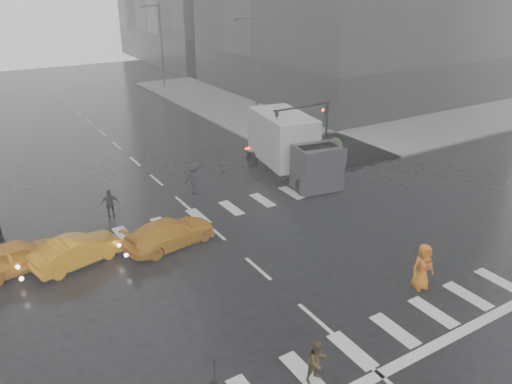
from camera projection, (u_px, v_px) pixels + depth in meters
ground at (258, 269)px, 21.44m from camera, size 120.00×120.00×0.00m
sidewalk_ne at (341, 117)px, 44.47m from camera, size 35.00×35.00×0.15m
road_markings at (258, 269)px, 21.43m from camera, size 18.00×48.00×0.01m
traffic_signal_pole at (314, 124)px, 30.76m from camera, size 4.45×0.42×4.50m
street_lamp_near at (255, 69)px, 38.79m from camera, size 2.15×0.22×9.00m
street_lamp_far at (160, 43)px, 54.46m from camera, size 2.15×0.22×9.00m
planter_west at (285, 163)px, 30.83m from camera, size 1.10×1.10×1.80m
planter_mid at (311, 157)px, 31.79m from camera, size 1.10×1.10×1.80m
planter_east at (335, 152)px, 32.75m from camera, size 1.10×1.10×1.80m
pedestrian_black at (215, 383)px, 13.22m from camera, size 1.06×1.08×2.43m
pedestrian_brown at (317, 361)px, 15.24m from camera, size 0.73×0.59×1.44m
pedestrian_orange at (423, 267)px, 19.74m from camera, size 1.07×0.82×1.95m
pedestrian_far_a at (110, 204)px, 25.71m from camera, size 1.06×0.84×1.58m
pedestrian_far_b at (194, 179)px, 28.49m from camera, size 1.32×1.31×1.85m
taxi_front at (16, 256)px, 21.05m from camera, size 4.26×2.36×1.37m
taxi_mid at (77, 251)px, 21.58m from camera, size 4.14×2.29×1.29m
taxi_rear at (170, 233)px, 23.11m from camera, size 4.14×2.45×1.28m
box_truck at (291, 145)px, 30.69m from camera, size 2.67×7.13×3.79m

